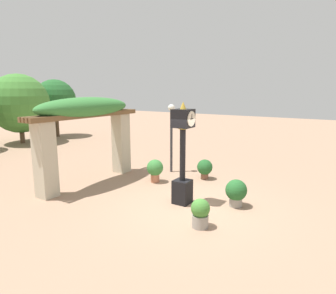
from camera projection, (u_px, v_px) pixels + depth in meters
name	position (u px, v px, depth m)	size (l,w,h in m)	color
ground_plane	(189.00, 206.00, 8.62)	(60.00, 60.00, 0.00)	#9E7A60
pedestal_clock	(183.00, 156.00, 8.58)	(0.52, 0.56, 2.97)	black
pergola	(87.00, 120.00, 10.37)	(4.59, 1.13, 3.04)	#BCB299
potted_plant_near_left	(236.00, 192.00, 8.52)	(0.61, 0.61, 0.79)	gray
potted_plant_near_right	(155.00, 169.00, 10.76)	(0.59, 0.59, 0.83)	#B26B4C
potted_plant_far_left	(205.00, 168.00, 11.16)	(0.58, 0.58, 0.74)	brown
potted_plant_far_right	(200.00, 212.00, 7.23)	(0.47, 0.47, 0.72)	gray
lamp_post	(171.00, 127.00, 11.87)	(0.27, 0.27, 2.73)	#333338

